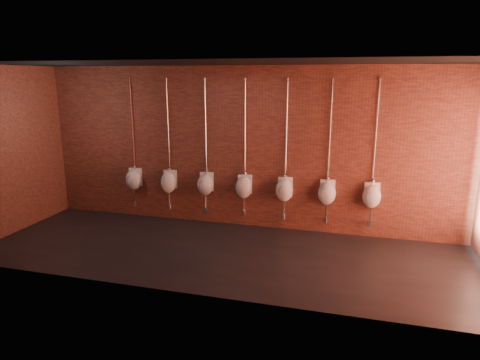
# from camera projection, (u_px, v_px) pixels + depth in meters

# --- Properties ---
(ground) EXTENTS (8.50, 8.50, 0.00)m
(ground) POSITION_uv_depth(u_px,v_px,m) (222.00, 253.00, 7.45)
(ground) COLOR black
(ground) RESTS_ON ground
(room_shell) EXTENTS (8.54, 3.04, 3.22)m
(room_shell) POSITION_uv_depth(u_px,v_px,m) (221.00, 138.00, 6.98)
(room_shell) COLOR black
(room_shell) RESTS_ON ground
(urinal_0) EXTENTS (0.38, 0.35, 2.71)m
(urinal_0) POSITION_uv_depth(u_px,v_px,m) (134.00, 179.00, 9.17)
(urinal_0) COLOR white
(urinal_0) RESTS_ON ground
(urinal_1) EXTENTS (0.38, 0.35, 2.71)m
(urinal_1) POSITION_uv_depth(u_px,v_px,m) (169.00, 181.00, 8.96)
(urinal_1) COLOR white
(urinal_1) RESTS_ON ground
(urinal_2) EXTENTS (0.38, 0.35, 2.71)m
(urinal_2) POSITION_uv_depth(u_px,v_px,m) (205.00, 184.00, 8.75)
(urinal_2) COLOR white
(urinal_2) RESTS_ON ground
(urinal_3) EXTENTS (0.38, 0.35, 2.71)m
(urinal_3) POSITION_uv_depth(u_px,v_px,m) (244.00, 186.00, 8.54)
(urinal_3) COLOR white
(urinal_3) RESTS_ON ground
(urinal_4) EXTENTS (0.38, 0.35, 2.71)m
(urinal_4) POSITION_uv_depth(u_px,v_px,m) (284.00, 189.00, 8.33)
(urinal_4) COLOR white
(urinal_4) RESTS_ON ground
(urinal_5) EXTENTS (0.38, 0.35, 2.71)m
(urinal_5) POSITION_uv_depth(u_px,v_px,m) (327.00, 192.00, 8.12)
(urinal_5) COLOR white
(urinal_5) RESTS_ON ground
(urinal_6) EXTENTS (0.38, 0.35, 2.71)m
(urinal_6) POSITION_uv_depth(u_px,v_px,m) (372.00, 195.00, 7.91)
(urinal_6) COLOR white
(urinal_6) RESTS_ON ground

